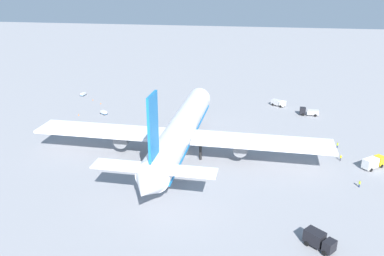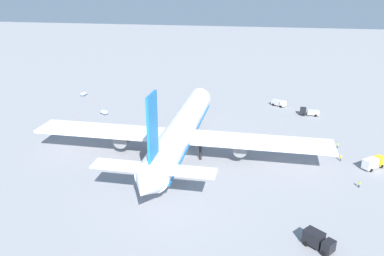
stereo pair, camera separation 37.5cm
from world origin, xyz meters
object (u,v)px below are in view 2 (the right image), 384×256
(service_truck_1, at_px, (309,112))
(ground_worker_2, at_px, (359,184))
(service_truck_3, at_px, (373,163))
(traffic_cone_0, at_px, (93,100))
(service_truck_2, at_px, (318,240))
(traffic_cone_3, at_px, (101,103))
(baggage_cart_0, at_px, (84,94))
(baggage_cart_1, at_px, (104,112))
(ground_worker_0, at_px, (338,145))
(traffic_cone_1, at_px, (79,115))
(service_truck_0, at_px, (279,103))
(airliner, at_px, (180,131))
(ground_worker_1, at_px, (341,158))

(service_truck_1, distance_m, ground_worker_2, 49.93)
(service_truck_3, height_order, traffic_cone_0, service_truck_3)
(service_truck_2, relative_size, traffic_cone_3, 10.29)
(baggage_cart_0, relative_size, baggage_cart_1, 1.07)
(ground_worker_0, bearing_deg, traffic_cone_3, 71.41)
(service_truck_3, bearing_deg, baggage_cart_0, 63.96)
(service_truck_3, distance_m, traffic_cone_0, 101.84)
(service_truck_2, height_order, traffic_cone_1, service_truck_2)
(service_truck_0, bearing_deg, airliner, 150.86)
(service_truck_3, bearing_deg, traffic_cone_1, 74.45)
(ground_worker_0, bearing_deg, service_truck_1, 10.56)
(service_truck_1, xyz_separation_m, traffic_cone_0, (3.85, 80.76, -1.06))
(service_truck_0, bearing_deg, ground_worker_1, -162.04)
(airliner, distance_m, service_truck_0, 55.99)
(baggage_cart_0, height_order, ground_worker_1, ground_worker_1)
(baggage_cart_1, height_order, ground_worker_2, ground_worker_2)
(baggage_cart_0, distance_m, ground_worker_1, 102.48)
(traffic_cone_0, bearing_deg, airliner, -134.90)
(traffic_cone_0, bearing_deg, service_truck_1, -92.73)
(service_truck_0, distance_m, baggage_cart_0, 77.34)
(service_truck_1, distance_m, baggage_cart_0, 87.84)
(baggage_cart_0, bearing_deg, service_truck_2, -135.38)
(airliner, distance_m, service_truck_3, 49.11)
(service_truck_1, relative_size, traffic_cone_1, 11.61)
(airliner, xyz_separation_m, traffic_cone_3, (39.49, 38.78, -6.80))
(service_truck_3, xyz_separation_m, ground_worker_1, (2.96, 7.15, -0.72))
(service_truck_2, xyz_separation_m, traffic_cone_3, (73.06, 70.24, -1.31))
(baggage_cart_1, xyz_separation_m, ground_worker_0, (-16.40, -75.43, 0.14))
(service_truck_0, xyz_separation_m, baggage_cart_0, (0.57, 77.34, -0.65))
(service_truck_1, bearing_deg, traffic_cone_0, 87.27)
(service_truck_3, distance_m, traffic_cone_1, 93.54)
(service_truck_3, bearing_deg, service_truck_2, 153.27)
(traffic_cone_0, bearing_deg, traffic_cone_3, -129.49)
(baggage_cart_1, distance_m, ground_worker_1, 78.88)
(service_truck_3, bearing_deg, ground_worker_1, 67.49)
(service_truck_0, relative_size, ground_worker_1, 3.26)
(service_truck_2, relative_size, ground_worker_1, 3.32)
(service_truck_0, relative_size, ground_worker_0, 3.35)
(ground_worker_1, distance_m, ground_worker_2, 13.77)
(service_truck_1, distance_m, traffic_cone_3, 75.89)
(service_truck_1, relative_size, ground_worker_0, 3.85)
(airliner, relative_size, baggage_cart_1, 24.83)
(service_truck_0, xyz_separation_m, service_truck_1, (-8.97, -9.98, 0.04))
(ground_worker_2, height_order, traffic_cone_0, ground_worker_2)
(ground_worker_1, bearing_deg, traffic_cone_3, 66.07)
(service_truck_1, height_order, service_truck_2, service_truck_2)
(service_truck_2, distance_m, service_truck_3, 38.53)
(ground_worker_0, height_order, traffic_cone_3, ground_worker_0)
(baggage_cart_1, bearing_deg, ground_worker_2, -116.68)
(airliner, relative_size, ground_worker_2, 46.79)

